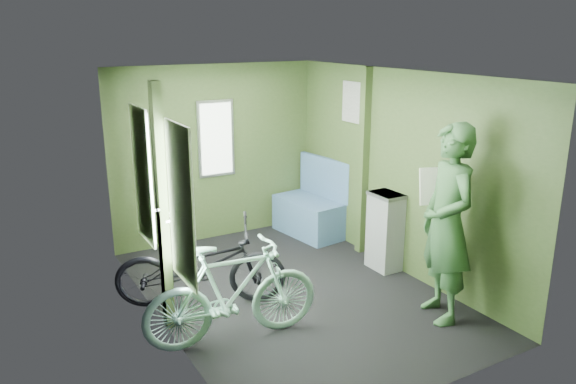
% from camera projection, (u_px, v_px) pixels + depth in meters
% --- Properties ---
extents(room, '(4.00, 4.02, 2.31)m').
position_uv_depth(room, '(288.00, 162.00, 5.62)').
color(room, black).
rests_on(room, ground).
extents(bicycle_black, '(1.85, 1.33, 0.97)m').
position_uv_depth(bicycle_black, '(203.00, 306.00, 5.72)').
color(bicycle_black, black).
rests_on(bicycle_black, ground).
extents(bicycle_mint, '(1.65, 0.71, 0.99)m').
position_uv_depth(bicycle_mint, '(234.00, 341.00, 5.07)').
color(bicycle_mint, '#87BFAA').
rests_on(bicycle_mint, ground).
extents(passenger, '(0.65, 0.81, 1.92)m').
position_uv_depth(passenger, '(447.00, 224.00, 5.25)').
color(passenger, '#315B32').
rests_on(passenger, ground).
extents(waste_box, '(0.27, 0.38, 0.92)m').
position_uv_depth(waste_box, '(385.00, 231.00, 6.50)').
color(waste_box, gray).
rests_on(waste_box, ground).
extents(bench_seat, '(0.68, 1.05, 1.05)m').
position_uv_depth(bench_seat, '(311.00, 212.00, 7.67)').
color(bench_seat, '#2F4663').
rests_on(bench_seat, ground).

